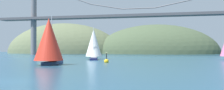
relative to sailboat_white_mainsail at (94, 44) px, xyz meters
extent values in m
plane|color=navy|center=(7.55, -50.59, -4.72)|extent=(360.00, 360.00, 0.00)
ellipsoid|color=#425138|center=(12.55, 84.41, -4.72)|extent=(74.51, 44.00, 35.15)
ellipsoid|color=#5B6647|center=(-47.45, 84.41, -4.72)|extent=(77.17, 44.00, 39.21)
cylinder|color=slate|center=(-45.59, 44.41, 14.54)|extent=(2.80, 2.80, 38.51)
cube|color=#47474C|center=(7.55, 44.41, 13.53)|extent=(142.28, 6.00, 1.20)
cylinder|color=slate|center=(-7.63, 44.41, 18.29)|extent=(15.27, 0.50, 3.31)
cylinder|color=slate|center=(7.55, 44.41, 16.88)|extent=(15.18, 0.50, 0.50)
cylinder|color=slate|center=(22.73, 44.41, 18.29)|extent=(15.27, 0.50, 3.31)
cube|color=#191E4C|center=(0.70, -2.27, -4.42)|extent=(4.41, 8.21, 0.59)
cube|color=beige|center=(1.13, -3.63, -3.94)|extent=(2.32, 2.91, 0.36)
cylinder|color=#B2B2B7|center=(0.47, -1.51, 0.40)|extent=(0.14, 0.14, 9.06)
cone|color=white|center=(-0.05, 0.15, 0.27)|extent=(6.02, 6.02, 8.18)
cube|color=navy|center=(-1.17, -24.55, -4.41)|extent=(3.25, 8.05, 0.62)
cube|color=beige|center=(-1.37, -23.15, -3.92)|extent=(1.99, 2.71, 0.36)
cylinder|color=#B2B2B7|center=(-1.06, -25.32, 0.59)|extent=(0.14, 0.14, 9.37)
cone|color=red|center=(-0.82, -27.03, 0.40)|extent=(6.48, 6.48, 8.40)
sphere|color=gold|center=(8.13, -16.13, -4.41)|extent=(1.10, 1.10, 1.10)
cylinder|color=black|center=(8.13, -16.13, -3.37)|extent=(0.20, 0.20, 1.60)
sphere|color=#F2EA99|center=(8.13, -16.13, -2.45)|extent=(0.24, 0.24, 0.24)
camera|label=1|loc=(23.19, -74.13, -1.37)|focal=41.74mm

